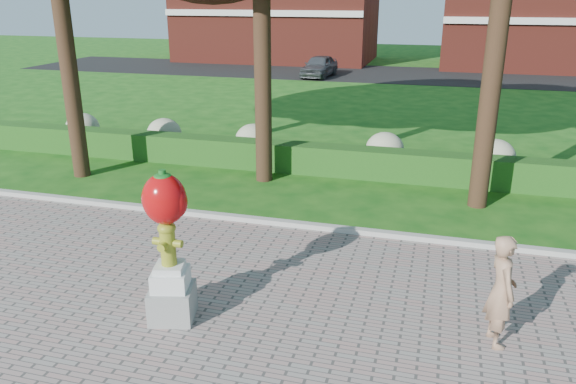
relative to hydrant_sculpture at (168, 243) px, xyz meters
name	(u,v)px	position (x,y,z in m)	size (l,w,h in m)	color
ground	(267,299)	(1.22, 0.98, -1.31)	(100.00, 100.00, 0.00)	#144D13
curb	(310,227)	(1.22, 3.98, -1.24)	(40.00, 0.18, 0.15)	#ADADA5
lawn_hedge	(344,161)	(1.22, 7.98, -0.91)	(24.00, 0.70, 0.80)	#194B15
hydrangea_row	(370,148)	(1.79, 8.98, -0.76)	(20.10, 1.10, 0.99)	#9CA47D
street	(405,75)	(1.22, 28.98, -1.30)	(50.00, 8.00, 0.02)	black
building_left	(277,11)	(-8.78, 34.98, 2.19)	(14.00, 8.00, 7.00)	maroon
building_right	(538,18)	(9.22, 34.98, 1.89)	(12.00, 8.00, 6.40)	maroon
hydrant_sculpture	(168,243)	(0.00, 0.00, 0.00)	(0.79, 0.79, 2.40)	gray
woman	(501,291)	(4.75, 0.67, -0.44)	(0.61, 0.40, 1.67)	#A57B5E
parked_car	(319,66)	(-3.68, 26.59, -0.65)	(1.51, 3.75, 1.28)	#44484D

